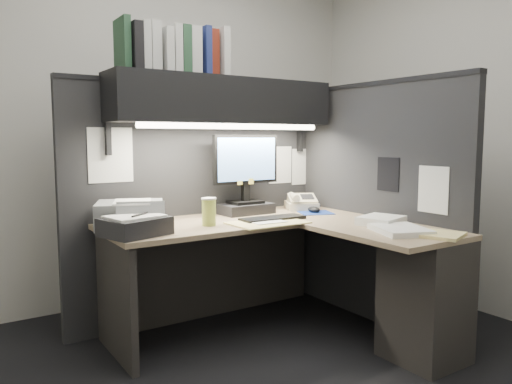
% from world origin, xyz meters
% --- Properties ---
extents(floor, '(3.50, 3.50, 0.00)m').
position_xyz_m(floor, '(0.00, 0.00, 0.00)').
color(floor, black).
rests_on(floor, ground).
extents(wall_back, '(3.50, 0.04, 2.70)m').
position_xyz_m(wall_back, '(0.00, 1.50, 1.35)').
color(wall_back, beige).
rests_on(wall_back, floor).
extents(wall_right, '(0.04, 3.00, 2.70)m').
position_xyz_m(wall_right, '(1.75, 0.00, 1.35)').
color(wall_right, beige).
rests_on(wall_right, floor).
extents(partition_back, '(1.90, 0.06, 1.60)m').
position_xyz_m(partition_back, '(0.03, 0.93, 0.80)').
color(partition_back, black).
rests_on(partition_back, floor).
extents(partition_right, '(0.06, 1.50, 1.60)m').
position_xyz_m(partition_right, '(0.98, 0.18, 0.80)').
color(partition_right, black).
rests_on(partition_right, floor).
extents(desk, '(1.70, 1.53, 0.73)m').
position_xyz_m(desk, '(0.43, -0.00, 0.44)').
color(desk, '#998861').
rests_on(desk, floor).
extents(overhead_shelf, '(1.55, 0.34, 0.30)m').
position_xyz_m(overhead_shelf, '(0.12, 0.75, 1.50)').
color(overhead_shelf, black).
rests_on(overhead_shelf, partition_back).
extents(task_light_tube, '(1.32, 0.04, 0.04)m').
position_xyz_m(task_light_tube, '(0.12, 0.61, 1.33)').
color(task_light_tube, white).
rests_on(task_light_tube, overhead_shelf).
extents(monitor, '(0.51, 0.23, 0.55)m').
position_xyz_m(monitor, '(0.28, 0.73, 0.95)').
color(monitor, black).
rests_on(monitor, desk).
extents(keyboard, '(0.44, 0.16, 0.02)m').
position_xyz_m(keyboard, '(0.28, 0.40, 0.74)').
color(keyboard, black).
rests_on(keyboard, desk).
extents(mousepad, '(0.28, 0.27, 0.00)m').
position_xyz_m(mousepad, '(0.71, 0.49, 0.73)').
color(mousepad, navy).
rests_on(mousepad, desk).
extents(mouse, '(0.07, 0.11, 0.04)m').
position_xyz_m(mouse, '(0.70, 0.50, 0.75)').
color(mouse, black).
rests_on(mouse, mousepad).
extents(telephone, '(0.30, 0.30, 0.09)m').
position_xyz_m(telephone, '(0.74, 0.68, 0.77)').
color(telephone, beige).
rests_on(telephone, desk).
extents(coffee_cup, '(0.10, 0.10, 0.16)m').
position_xyz_m(coffee_cup, '(-0.15, 0.45, 0.81)').
color(coffee_cup, '#CED455').
rests_on(coffee_cup, desk).
extents(printer, '(0.47, 0.44, 0.15)m').
position_xyz_m(printer, '(-0.57, 0.66, 0.81)').
color(printer, gray).
rests_on(printer, desk).
extents(notebook_stack, '(0.39, 0.35, 0.10)m').
position_xyz_m(notebook_stack, '(-0.63, 0.41, 0.78)').
color(notebook_stack, black).
rests_on(notebook_stack, desk).
extents(open_folder, '(0.47, 0.31, 0.01)m').
position_xyz_m(open_folder, '(0.19, 0.32, 0.73)').
color(open_folder, '#E0CF7E').
rests_on(open_folder, desk).
extents(paper_stack_a, '(0.31, 0.28, 0.05)m').
position_xyz_m(paper_stack_a, '(0.74, -0.09, 0.75)').
color(paper_stack_a, white).
rests_on(paper_stack_a, desk).
extents(paper_stack_b, '(0.35, 0.39, 0.03)m').
position_xyz_m(paper_stack_b, '(0.63, -0.34, 0.75)').
color(paper_stack_b, white).
rests_on(paper_stack_b, desk).
extents(manila_stack, '(0.33, 0.37, 0.02)m').
position_xyz_m(manila_stack, '(0.71, -0.48, 0.74)').
color(manila_stack, '#E0CF7E').
rests_on(manila_stack, desk).
extents(binder_row, '(0.68, 0.26, 0.31)m').
position_xyz_m(binder_row, '(-0.23, 0.75, 1.80)').
color(binder_row, '#22452D').
rests_on(binder_row, overhead_shelf).
extents(pinned_papers, '(1.76, 1.31, 0.51)m').
position_xyz_m(pinned_papers, '(0.42, 0.56, 1.05)').
color(pinned_papers, white).
rests_on(pinned_papers, partition_back).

